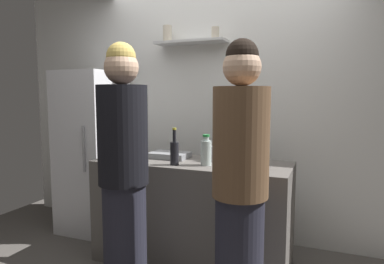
# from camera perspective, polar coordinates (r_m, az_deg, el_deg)

# --- Properties ---
(back_wall_assembly) EXTENTS (4.80, 0.32, 2.60)m
(back_wall_assembly) POSITION_cam_1_polar(r_m,az_deg,el_deg) (3.53, 5.05, 3.77)
(back_wall_assembly) COLOR white
(back_wall_assembly) RESTS_ON ground
(refrigerator) EXTENTS (0.57, 0.66, 1.69)m
(refrigerator) POSITION_cam_1_polar(r_m,az_deg,el_deg) (3.84, -16.17, -3.11)
(refrigerator) COLOR white
(refrigerator) RESTS_ON ground
(counter) EXTENTS (1.65, 0.63, 0.89)m
(counter) POSITION_cam_1_polar(r_m,az_deg,el_deg) (3.04, 0.00, -13.13)
(counter) COLOR #66605B
(counter) RESTS_ON ground
(baking_pan) EXTENTS (0.34, 0.24, 0.05)m
(baking_pan) POSITION_cam_1_polar(r_m,az_deg,el_deg) (3.08, -3.76, -3.84)
(baking_pan) COLOR gray
(baking_pan) RESTS_ON counter
(utensil_holder) EXTENTS (0.11, 0.11, 0.22)m
(utensil_holder) POSITION_cam_1_polar(r_m,az_deg,el_deg) (2.93, 4.03, -3.58)
(utensil_holder) COLOR #B2B2B7
(utensil_holder) RESTS_ON counter
(wine_bottle_dark_glass) EXTENTS (0.07, 0.07, 0.30)m
(wine_bottle_dark_glass) POSITION_cam_1_polar(r_m,az_deg,el_deg) (2.76, -2.93, -3.30)
(wine_bottle_dark_glass) COLOR black
(wine_bottle_dark_glass) RESTS_ON counter
(wine_bottle_amber_glass) EXTENTS (0.07, 0.07, 0.33)m
(wine_bottle_amber_glass) POSITION_cam_1_polar(r_m,az_deg,el_deg) (2.65, 11.53, -3.42)
(wine_bottle_amber_glass) COLOR #472814
(wine_bottle_amber_glass) RESTS_ON counter
(wine_bottle_green_glass) EXTENTS (0.08, 0.08, 0.27)m
(wine_bottle_green_glass) POSITION_cam_1_polar(r_m,az_deg,el_deg) (3.07, -13.99, -2.61)
(wine_bottle_green_glass) COLOR #19471E
(wine_bottle_green_glass) RESTS_ON counter
(water_bottle_plastic) EXTENTS (0.09, 0.09, 0.25)m
(water_bottle_plastic) POSITION_cam_1_polar(r_m,az_deg,el_deg) (2.74, 2.35, -3.32)
(water_bottle_plastic) COLOR silver
(water_bottle_plastic) RESTS_ON counter
(person_brown_jacket) EXTENTS (0.34, 0.34, 1.78)m
(person_brown_jacket) POSITION_cam_1_polar(r_m,az_deg,el_deg) (2.13, 7.98, -9.18)
(person_brown_jacket) COLOR #262633
(person_brown_jacket) RESTS_ON ground
(person_blonde) EXTENTS (0.34, 0.34, 1.80)m
(person_blonde) POSITION_cam_1_polar(r_m,az_deg,el_deg) (2.41, -11.27, -7.11)
(person_blonde) COLOR #262633
(person_blonde) RESTS_ON ground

